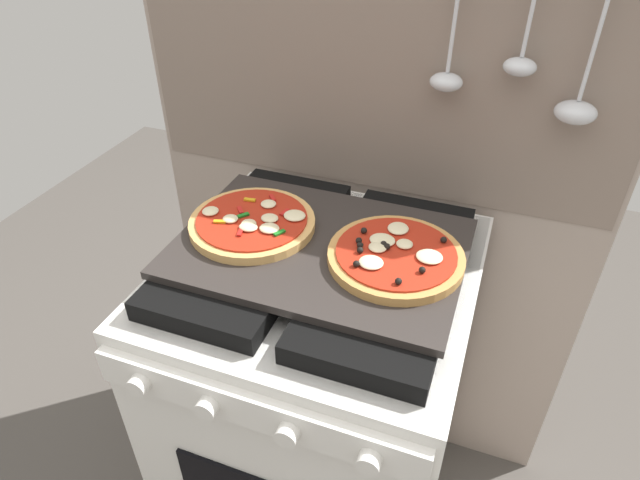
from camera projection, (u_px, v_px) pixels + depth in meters
name	position (u px, v px, depth m)	size (l,w,h in m)	color
kitchen_backsplash	(368.00, 212.00, 1.37)	(1.10, 0.09, 1.55)	gray
stove	(320.00, 401.00, 1.31)	(0.60, 0.64, 0.90)	white
baking_tray	(320.00, 248.00, 1.04)	(0.54, 0.38, 0.02)	#2D2826
pizza_left	(253.00, 222.00, 1.08)	(0.25, 0.25, 0.03)	tan
pizza_right	(396.00, 255.00, 0.99)	(0.25, 0.25, 0.03)	#C18947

